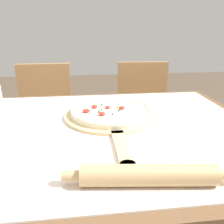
{
  "coord_description": "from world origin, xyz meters",
  "views": [
    {
      "loc": [
        -0.06,
        -0.85,
        1.16
      ],
      "look_at": [
        0.06,
        0.09,
        0.81
      ],
      "focal_mm": 38.0,
      "sensor_mm": 36.0,
      "label": 1
    }
  ],
  "objects_px": {
    "pizza": "(111,111)",
    "chair_right": "(143,113)",
    "rolling_pin": "(149,175)",
    "chair_left": "(46,117)",
    "pizza_peel": "(112,117)"
  },
  "relations": [
    {
      "from": "pizza",
      "to": "chair_right",
      "type": "distance_m",
      "value": 0.83
    },
    {
      "from": "rolling_pin",
      "to": "chair_right",
      "type": "bearing_deg",
      "value": 76.16
    },
    {
      "from": "chair_left",
      "to": "pizza",
      "type": "bearing_deg",
      "value": -61.11
    },
    {
      "from": "rolling_pin",
      "to": "chair_right",
      "type": "distance_m",
      "value": 1.26
    },
    {
      "from": "rolling_pin",
      "to": "chair_left",
      "type": "relative_size",
      "value": 0.48
    },
    {
      "from": "pizza",
      "to": "chair_left",
      "type": "relative_size",
      "value": 0.39
    },
    {
      "from": "rolling_pin",
      "to": "chair_right",
      "type": "height_order",
      "value": "chair_right"
    },
    {
      "from": "pizza_peel",
      "to": "pizza",
      "type": "xyz_separation_m",
      "value": [
        -0.0,
        0.02,
        0.02
      ]
    },
    {
      "from": "pizza",
      "to": "rolling_pin",
      "type": "height_order",
      "value": "rolling_pin"
    },
    {
      "from": "pizza_peel",
      "to": "pizza",
      "type": "distance_m",
      "value": 0.03
    },
    {
      "from": "pizza_peel",
      "to": "chair_left",
      "type": "xyz_separation_m",
      "value": [
        -0.4,
        0.73,
        -0.27
      ]
    },
    {
      "from": "pizza_peel",
      "to": "chair_right",
      "type": "relative_size",
      "value": 0.7
    },
    {
      "from": "pizza_peel",
      "to": "pizza",
      "type": "relative_size",
      "value": 1.79
    },
    {
      "from": "pizza",
      "to": "rolling_pin",
      "type": "bearing_deg",
      "value": -85.6
    },
    {
      "from": "pizza",
      "to": "chair_left",
      "type": "xyz_separation_m",
      "value": [
        -0.4,
        0.71,
        -0.29
      ]
    }
  ]
}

